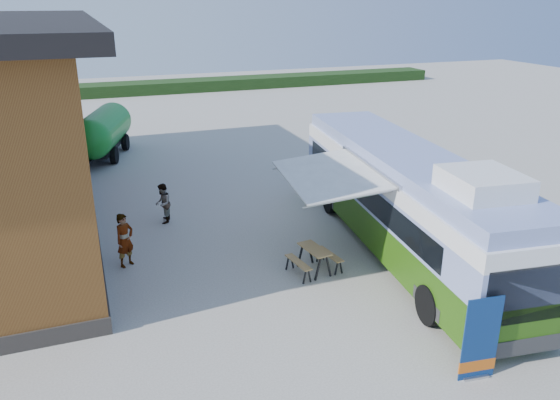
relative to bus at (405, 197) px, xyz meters
name	(u,v)px	position (x,y,z in m)	size (l,w,h in m)	color
ground	(337,290)	(-3.26, -1.70, -1.94)	(100.00, 100.00, 0.00)	#BCB7AD
hedge	(238,83)	(4.74, 36.30, -1.44)	(40.00, 3.00, 1.00)	#264419
bus	(405,197)	(0.00, 0.00, 0.00)	(4.32, 13.43, 4.05)	#366711
awning	(335,173)	(-2.46, 0.33, 1.02)	(3.32, 4.81, 0.54)	white
banner	(480,346)	(-2.06, -6.41, -1.08)	(0.91, 0.25, 2.09)	navy
picnic_table	(314,254)	(-3.45, -0.40, -1.33)	(1.59, 1.46, 0.81)	tan
person_a	(125,240)	(-8.96, 2.11, -1.04)	(0.65, 0.43, 1.79)	#999999
person_b	(163,203)	(-7.25, 5.34, -1.16)	(0.75, 0.59, 1.55)	#999999
slurry_tanker	(103,130)	(-8.73, 15.77, -0.47)	(3.40, 6.65, 2.55)	#198C28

